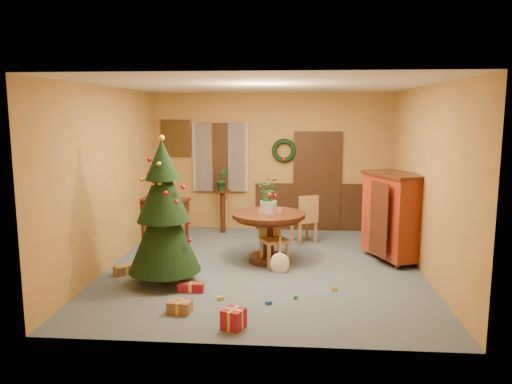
# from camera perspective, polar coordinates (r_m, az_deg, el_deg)

# --- Properties ---
(room_envelope) EXTENTS (5.50, 5.50, 5.50)m
(room_envelope) POSITION_cam_1_polar(r_m,az_deg,el_deg) (10.59, 2.95, 1.61)
(room_envelope) COLOR #3B4B56
(room_envelope) RESTS_ON ground
(dining_table) EXTENTS (1.22, 1.22, 0.84)m
(dining_table) POSITION_cam_1_polar(r_m,az_deg,el_deg) (8.35, 1.42, -4.10)
(dining_table) COLOR black
(dining_table) RESTS_ON floor
(urn) EXTENTS (0.28, 0.28, 0.20)m
(urn) POSITION_cam_1_polar(r_m,az_deg,el_deg) (8.27, 1.43, -1.72)
(urn) COLOR slate
(urn) RESTS_ON dining_table
(centerpiece_plant) EXTENTS (0.35, 0.31, 0.39)m
(centerpiece_plant) POSITION_cam_1_polar(r_m,az_deg,el_deg) (8.22, 1.44, 0.33)
(centerpiece_plant) COLOR #1E4C23
(centerpiece_plant) RESTS_ON urn
(chair_near) EXTENTS (0.53, 0.53, 0.92)m
(chair_near) POSITION_cam_1_polar(r_m,az_deg,el_deg) (8.22, 1.92, -4.98)
(chair_near) COLOR olive
(chair_near) RESTS_ON floor
(chair_far) EXTENTS (0.55, 0.55, 0.94)m
(chair_far) POSITION_cam_1_polar(r_m,az_deg,el_deg) (9.59, 5.70, -2.91)
(chair_far) COLOR olive
(chair_far) RESTS_ON floor
(guitar) EXTENTS (0.44, 0.54, 0.70)m
(guitar) POSITION_cam_1_polar(r_m,az_deg,el_deg) (7.85, 2.74, -6.69)
(guitar) COLOR #EFE7C7
(guitar) RESTS_ON floor
(plant_stand) EXTENTS (0.35, 0.35, 0.89)m
(plant_stand) POSITION_cam_1_polar(r_m,az_deg,el_deg) (10.42, -3.82, -1.64)
(plant_stand) COLOR black
(plant_stand) RESTS_ON floor
(stand_plant) EXTENTS (0.27, 0.23, 0.47)m
(stand_plant) POSITION_cam_1_polar(r_m,az_deg,el_deg) (10.33, -3.86, 1.46)
(stand_plant) COLOR #19471E
(stand_plant) RESTS_ON plant_stand
(christmas_tree) EXTENTS (1.06, 1.06, 2.18)m
(christmas_tree) POSITION_cam_1_polar(r_m,az_deg,el_deg) (7.35, -10.51, -2.52)
(christmas_tree) COLOR #382111
(christmas_tree) RESTS_ON floor
(writing_desk) EXTENTS (1.03, 0.69, 0.84)m
(writing_desk) POSITION_cam_1_polar(r_m,az_deg,el_deg) (9.91, -10.48, -1.90)
(writing_desk) COLOR black
(writing_desk) RESTS_ON floor
(sideboard) EXTENTS (1.03, 1.32, 1.50)m
(sideboard) POSITION_cam_1_polar(r_m,az_deg,el_deg) (8.69, 15.45, -2.44)
(sideboard) COLOR #542009
(sideboard) RESTS_ON floor
(gift_a) EXTENTS (0.31, 0.24, 0.15)m
(gift_a) POSITION_cam_1_polar(r_m,az_deg,el_deg) (6.51, -8.71, -12.83)
(gift_a) COLOR brown
(gift_a) RESTS_ON floor
(gift_b) EXTENTS (0.31, 0.31, 0.24)m
(gift_b) POSITION_cam_1_polar(r_m,az_deg,el_deg) (5.99, -2.58, -14.27)
(gift_b) COLOR maroon
(gift_b) RESTS_ON floor
(gift_c) EXTENTS (0.30, 0.31, 0.14)m
(gift_c) POSITION_cam_1_polar(r_m,az_deg,el_deg) (8.11, -14.89, -8.61)
(gift_c) COLOR brown
(gift_c) RESTS_ON floor
(gift_d) EXTENTS (0.37, 0.16, 0.13)m
(gift_d) POSITION_cam_1_polar(r_m,az_deg,el_deg) (7.19, -7.44, -10.75)
(gift_d) COLOR maroon
(gift_d) RESTS_ON floor
(toy_a) EXTENTS (0.09, 0.08, 0.05)m
(toy_a) POSITION_cam_1_polar(r_m,az_deg,el_deg) (6.70, 1.45, -12.52)
(toy_a) COLOR #23549A
(toy_a) RESTS_ON floor
(toy_b) EXTENTS (0.06, 0.06, 0.06)m
(toy_b) POSITION_cam_1_polar(r_m,az_deg,el_deg) (6.89, 4.55, -11.87)
(toy_b) COLOR #24853F
(toy_b) RESTS_ON floor
(toy_c) EXTENTS (0.09, 0.09, 0.05)m
(toy_c) POSITION_cam_1_polar(r_m,az_deg,el_deg) (6.87, -4.05, -12.00)
(toy_c) COLOR gold
(toy_c) RESTS_ON floor
(toy_d) EXTENTS (0.06, 0.06, 0.06)m
(toy_d) POSITION_cam_1_polar(r_m,az_deg,el_deg) (8.36, 2.79, -8.05)
(toy_d) COLOR red
(toy_d) RESTS_ON floor
(toy_e) EXTENTS (0.09, 0.06, 0.05)m
(toy_e) POSITION_cam_1_polar(r_m,az_deg,el_deg) (7.25, 8.94, -10.92)
(toy_e) COLOR gold
(toy_e) RESTS_ON floor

